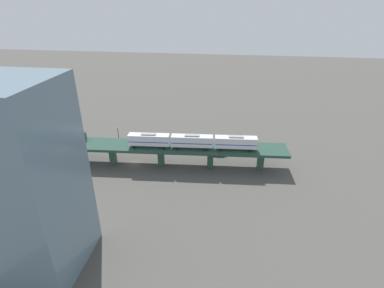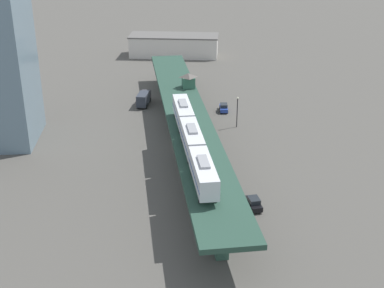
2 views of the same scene
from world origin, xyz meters
The scene contains 9 objects.
ground_plane centered at (0.00, 0.00, 0.00)m, with size 400.00×400.00×0.00m, color #4C4944.
elevated_viaduct centered at (0.01, -0.16, 5.77)m, with size 14.72×92.36×6.70m.
subway_train centered at (-0.15, -18.12, 9.24)m, with size 5.38×37.30×4.45m.
signal_hut centered at (1.23, 17.02, 8.50)m, with size 3.43×3.43×3.40m.
street_car_black centered at (9.29, -25.68, 0.94)m, with size 2.45×4.62×1.89m.
street_car_blue centered at (9.70, 19.00, 0.94)m, with size 2.17×4.51×1.89m.
delivery_truck centered at (-9.29, 24.54, 1.76)m, with size 3.54×7.49×3.20m.
street_lamp centered at (11.42, 8.99, 4.11)m, with size 0.44×0.44×6.94m.
warehouse_building centered at (-0.36, 71.55, 3.41)m, with size 29.69×14.03×6.80m.
Camera 2 is at (-5.24, -99.42, 44.40)m, focal length 50.00 mm.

